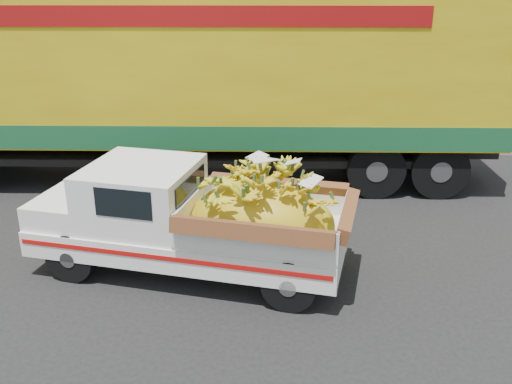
# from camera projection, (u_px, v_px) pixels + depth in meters

# --- Properties ---
(ground) EXTENTS (100.00, 100.00, 0.00)m
(ground) POSITION_uv_depth(u_px,v_px,m) (177.00, 293.00, 7.72)
(ground) COLOR black
(ground) RESTS_ON ground
(curb) EXTENTS (60.00, 0.25, 0.15)m
(curb) POSITION_uv_depth(u_px,v_px,m) (244.00, 142.00, 14.19)
(curb) COLOR gray
(curb) RESTS_ON ground
(sidewalk) EXTENTS (60.00, 4.00, 0.14)m
(sidewalk) POSITION_uv_depth(u_px,v_px,m) (254.00, 122.00, 16.14)
(sidewalk) COLOR gray
(sidewalk) RESTS_ON ground
(building_left) EXTENTS (18.00, 6.00, 5.00)m
(building_left) POSITION_uv_depth(u_px,v_px,m) (61.00, 15.00, 21.54)
(building_left) COLOR gray
(building_left) RESTS_ON ground
(pickup_truck) EXTENTS (4.57, 2.18, 1.54)m
(pickup_truck) POSITION_uv_depth(u_px,v_px,m) (212.00, 220.00, 7.94)
(pickup_truck) COLOR black
(pickup_truck) RESTS_ON ground
(semi_trailer) EXTENTS (12.04, 3.58, 3.80)m
(semi_trailer) POSITION_uv_depth(u_px,v_px,m) (196.00, 76.00, 11.24)
(semi_trailer) COLOR black
(semi_trailer) RESTS_ON ground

